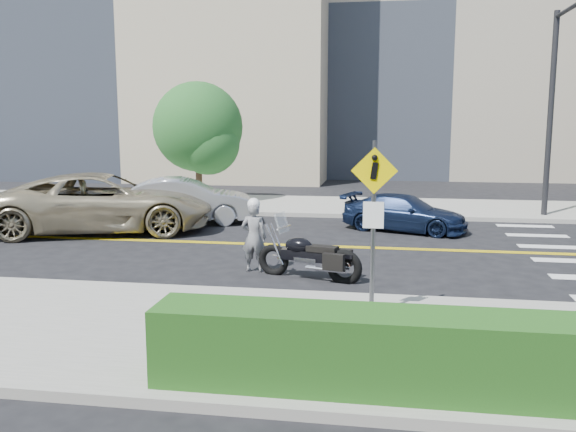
% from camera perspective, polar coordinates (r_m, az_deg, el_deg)
% --- Properties ---
extents(ground_plane, '(120.00, 120.00, 0.00)m').
position_cam_1_polar(ground_plane, '(17.50, -5.60, -2.55)').
color(ground_plane, black).
rests_on(ground_plane, ground).
extents(sidewalk_near, '(60.00, 5.00, 0.15)m').
position_cam_1_polar(sidewalk_near, '(10.65, -16.00, -10.08)').
color(sidewalk_near, '#9E9B91').
rests_on(sidewalk_near, ground_plane).
extents(sidewalk_far, '(60.00, 5.00, 0.15)m').
position_cam_1_polar(sidewalk_far, '(24.72, -1.21, 1.05)').
color(sidewalk_far, '#9E9B91').
rests_on(sidewalk_far, ground_plane).
extents(building_mid, '(18.00, 14.00, 20.00)m').
position_cam_1_polar(building_mid, '(43.23, 14.45, 17.38)').
color(building_mid, '#A39984').
rests_on(building_mid, ground_plane).
extents(hedge, '(9.00, 0.90, 1.00)m').
position_cam_1_polar(hedge, '(7.99, 20.67, -12.45)').
color(hedge, '#235619').
rests_on(hedge, sidewalk_near).
extents(traffic_light, '(0.28, 4.50, 7.00)m').
position_cam_1_polar(traffic_light, '(22.41, 24.09, 11.25)').
color(traffic_light, black).
rests_on(traffic_light, sidewalk_far).
extents(pedestrian_sign, '(0.78, 0.08, 3.00)m').
position_cam_1_polar(pedestrian_sign, '(10.39, 8.00, 0.44)').
color(pedestrian_sign, '#4C4C51').
rests_on(pedestrian_sign, sidewalk_near).
extents(motorcyclist, '(0.61, 0.41, 1.73)m').
position_cam_1_polar(motorcyclist, '(14.08, -3.21, -1.79)').
color(motorcyclist, '#B1B1B6').
rests_on(motorcyclist, ground).
extents(motorcycle, '(2.48, 1.33, 1.45)m').
position_cam_1_polar(motorcycle, '(13.46, 2.01, -2.88)').
color(motorcycle, black).
rests_on(motorcycle, ground).
extents(suv, '(7.28, 4.88, 1.86)m').
position_cam_1_polar(suv, '(19.88, -16.84, 1.20)').
color(suv, tan).
rests_on(suv, ground).
extents(parked_car_silver, '(4.96, 2.82, 1.55)m').
position_cam_1_polar(parked_car_silver, '(20.91, -9.66, 1.40)').
color(parked_car_silver, '#AEB0B6').
rests_on(parked_car_silver, ground).
extents(parked_car_blue, '(4.25, 2.83, 1.14)m').
position_cam_1_polar(parked_car_blue, '(19.61, 10.85, 0.28)').
color(parked_car_blue, '#162343').
rests_on(parked_car_blue, ground).
extents(tree_far_a, '(3.70, 3.70, 5.05)m').
position_cam_1_polar(tree_far_a, '(25.63, -8.44, 8.25)').
color(tree_far_a, '#382619').
rests_on(tree_far_a, ground).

